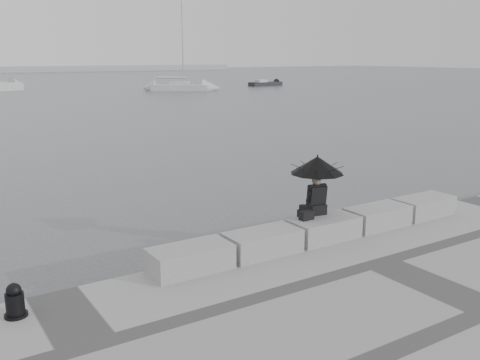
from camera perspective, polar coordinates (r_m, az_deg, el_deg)
ground at (r=12.84m, az=7.51°, el=-7.83°), size 360.00×360.00×0.00m
stone_block_far_left at (r=10.44m, az=-5.33°, el=-8.37°), size 1.60×0.80×0.50m
stone_block_left at (r=11.26m, az=2.42°, el=-6.69°), size 1.60×0.80×0.50m
stone_block_centre at (r=12.27m, az=8.97°, el=-5.17°), size 1.60×0.80×0.50m
stone_block_right at (r=13.41m, az=14.44°, el=-3.83°), size 1.60×0.80×0.50m
stone_block_far_right at (r=14.66m, az=19.00°, el=-2.69°), size 1.60×0.80×0.50m
seated_person at (r=12.25m, az=8.25°, el=0.96°), size 1.23×1.23×1.39m
bag at (r=12.00m, az=7.11°, el=-3.77°), size 0.31×0.18×0.20m
mooring_bollard at (r=9.40m, az=-22.88°, el=-11.99°), size 0.36×0.36×0.57m
sailboat_right at (r=73.11m, az=-6.40°, el=9.86°), size 7.56×6.22×12.90m
small_motorboat at (r=84.59m, az=2.74°, el=10.22°), size 5.81×2.10×1.10m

